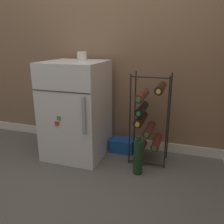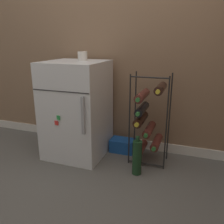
% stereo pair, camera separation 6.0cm
% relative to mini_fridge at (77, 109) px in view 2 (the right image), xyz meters
% --- Properties ---
extents(ground_plane, '(14.00, 14.00, 0.00)m').
position_rel_mini_fridge_xyz_m(ground_plane, '(0.39, -0.29, -0.44)').
color(ground_plane, '#56544F').
extents(wall_back, '(6.90, 0.07, 2.50)m').
position_rel_mini_fridge_xyz_m(wall_back, '(0.39, 0.34, 0.80)').
color(wall_back, '#84664C').
rests_on(wall_back, ground_plane).
extents(mini_fridge, '(0.53, 0.55, 0.88)m').
position_rel_mini_fridge_xyz_m(mini_fridge, '(0.00, 0.00, 0.00)').
color(mini_fridge, silver).
rests_on(mini_fridge, ground_plane).
extents(wine_rack, '(0.32, 0.32, 0.80)m').
position_rel_mini_fridge_xyz_m(wine_rack, '(0.65, 0.06, -0.04)').
color(wine_rack, black).
rests_on(wine_rack, ground_plane).
extents(soda_box, '(0.23, 0.15, 0.13)m').
position_rel_mini_fridge_xyz_m(soda_box, '(0.39, 0.17, -0.38)').
color(soda_box, '#194C9E').
rests_on(soda_box, ground_plane).
extents(fridge_top_cup, '(0.09, 0.09, 0.08)m').
position_rel_mini_fridge_xyz_m(fridge_top_cup, '(0.03, 0.09, 0.48)').
color(fridge_top_cup, silver).
rests_on(fridge_top_cup, mini_fridge).
extents(loose_bottle_floor, '(0.08, 0.08, 0.33)m').
position_rel_mini_fridge_xyz_m(loose_bottle_floor, '(0.63, -0.18, -0.29)').
color(loose_bottle_floor, '#19381E').
rests_on(loose_bottle_floor, ground_plane).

